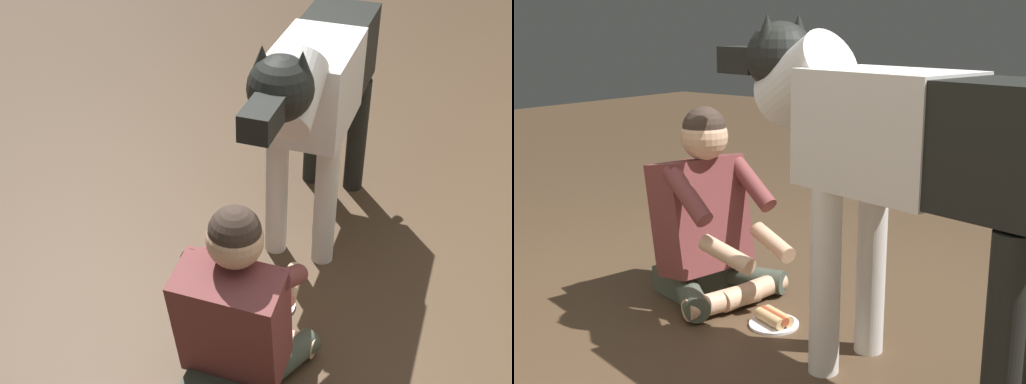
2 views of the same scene
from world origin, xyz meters
TOP-DOWN VIEW (x-y plane):
  - ground_plane at (0.00, 0.00)m, footprint 15.08×15.08m
  - person_sitting_on_floor at (0.43, -0.28)m, footprint 0.70×0.57m
  - large_dog at (-0.61, -0.06)m, footprint 1.65×0.54m
  - hot_dog_on_plate at (-0.02, -0.18)m, footprint 0.21×0.21m

SIDE VIEW (x-z plane):
  - ground_plane at x=0.00m, z-range 0.00..0.00m
  - hot_dog_on_plate at x=-0.02m, z-range 0.00..0.06m
  - person_sitting_on_floor at x=0.43m, z-range -0.08..0.79m
  - large_dog at x=-0.61m, z-range 0.20..1.46m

